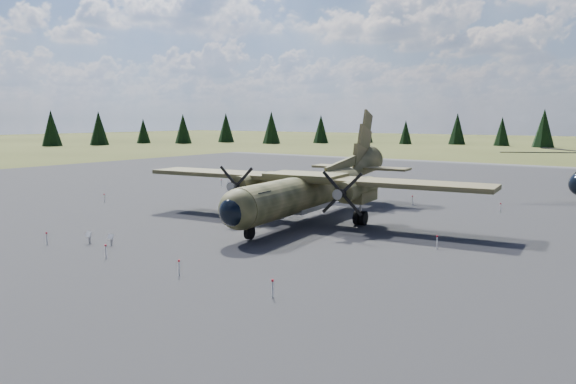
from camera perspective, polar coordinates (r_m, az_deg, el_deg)
The scene contains 7 objects.
ground at distance 44.44m, azimuth -5.43°, elevation -2.92°, with size 500.00×500.00×0.00m, color brown.
apron at distance 52.28m, azimuth 1.79°, elevation -1.32°, with size 120.00×120.00×0.04m, color #535357.
transport_plane at distance 44.70m, azimuth 2.40°, elevation 0.67°, with size 28.61×25.85×9.41m.
info_placard_left at distance 38.31m, azimuth -19.58°, elevation -4.20°, with size 0.52×0.24×0.80m.
info_placard_right at distance 37.31m, azimuth -17.55°, elevation -4.47°, with size 0.49×0.23×0.75m.
barrier_fence at distance 44.60m, azimuth -5.95°, elevation -2.23°, with size 33.12×29.62×0.85m.
treeline at distance 46.86m, azimuth -0.62°, elevation 3.46°, with size 297.56×293.98×10.99m.
Camera 1 is at (28.77, -32.91, 8.00)m, focal length 35.00 mm.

